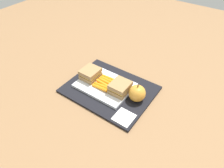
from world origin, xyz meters
TOP-DOWN VIEW (x-y plane):
  - ground_plane at (0.00, 0.00)m, footprint 2.40×2.40m
  - lunchbag_mat at (0.00, 0.00)m, footprint 0.36×0.28m
  - food_tray at (-0.03, 0.00)m, footprint 0.23×0.17m
  - sandwich_half_left at (-0.10, 0.00)m, footprint 0.07×0.08m
  - sandwich_half_right at (0.05, 0.00)m, footprint 0.07×0.08m
  - carrot_sticks_bundle at (-0.02, -0.00)m, footprint 0.08×0.09m
  - apple at (0.13, 0.01)m, footprint 0.07×0.07m
  - paper_napkin at (0.14, -0.10)m, footprint 0.07×0.07m

SIDE VIEW (x-z plane):
  - ground_plane at x=0.00m, z-range 0.00..0.00m
  - lunchbag_mat at x=0.00m, z-range 0.00..0.01m
  - paper_napkin at x=0.14m, z-range 0.01..0.01m
  - food_tray at x=-0.03m, z-range 0.01..0.02m
  - carrot_sticks_bundle at x=-0.02m, z-range 0.02..0.04m
  - sandwich_half_left at x=-0.10m, z-range 0.02..0.07m
  - sandwich_half_right at x=0.05m, z-range 0.02..0.07m
  - apple at x=0.13m, z-range 0.00..0.08m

